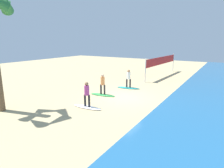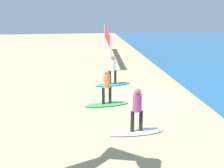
# 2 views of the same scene
# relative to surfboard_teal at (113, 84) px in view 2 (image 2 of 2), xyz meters

# --- Properties ---
(ground_plane) EXTENTS (60.00, 60.00, 0.00)m
(ground_plane) POSITION_rel_surfboard_teal_xyz_m (2.73, 0.93, -0.04)
(ground_plane) COLOR tan
(surfboard_teal) EXTENTS (0.93, 2.17, 0.09)m
(surfboard_teal) POSITION_rel_surfboard_teal_xyz_m (0.00, 0.00, 0.00)
(surfboard_teal) COLOR teal
(surfboard_teal) RESTS_ON ground
(surfer_teal) EXTENTS (0.32, 0.45, 1.64)m
(surfer_teal) POSITION_rel_surfboard_teal_xyz_m (0.00, 0.00, 0.99)
(surfer_teal) COLOR #232328
(surfer_teal) RESTS_ON surfboard_teal
(surfboard_green) EXTENTS (0.81, 2.15, 0.09)m
(surfboard_green) POSITION_rel_surfboard_teal_xyz_m (3.13, -0.70, 0.00)
(surfboard_green) COLOR green
(surfboard_green) RESTS_ON ground
(surfer_green) EXTENTS (0.32, 0.46, 1.64)m
(surfer_green) POSITION_rel_surfboard_teal_xyz_m (3.13, -0.70, 0.99)
(surfer_green) COLOR #232328
(surfer_green) RESTS_ON surfboard_green
(surfboard_white) EXTENTS (0.69, 2.13, 0.09)m
(surfboard_white) POSITION_rel_surfboard_teal_xyz_m (6.05, 0.06, 0.00)
(surfboard_white) COLOR white
(surfboard_white) RESTS_ON ground
(surfer_white) EXTENTS (0.32, 0.46, 1.64)m
(surfer_white) POSITION_rel_surfboard_teal_xyz_m (6.05, 0.06, 0.99)
(surfer_white) COLOR #232328
(surfer_white) RESTS_ON surfboard_white
(volleyball_net) EXTENTS (9.08, 0.66, 2.50)m
(volleyball_net) POSITION_rel_surfboard_teal_xyz_m (-7.72, 0.59, 1.74)
(volleyball_net) COLOR silver
(volleyball_net) RESTS_ON ground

